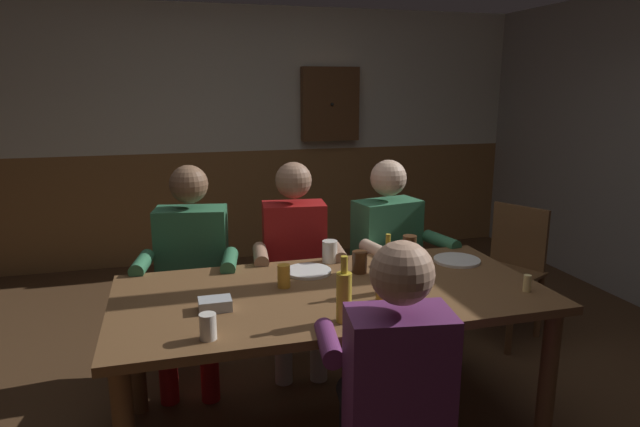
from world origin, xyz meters
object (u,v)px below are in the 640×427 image
Objects in this scene: dining_table at (331,307)px; bottle_1 at (387,270)px; pint_glass_3 at (208,327)px; pint_glass_2 at (360,262)px; pint_glass_5 at (385,289)px; person_1 at (295,255)px; bottle_0 at (344,295)px; plate_1 at (308,271)px; person_0 at (191,264)px; pint_glass_1 at (284,276)px; condiment_caddy at (215,304)px; wall_dart_cabinet at (330,104)px; table_candle at (527,283)px; person_2 at (392,247)px; pint_glass_0 at (330,251)px; person_3 at (392,380)px; pint_glass_4 at (409,249)px; plate_0 at (457,260)px; chair_empty_near_left at (508,267)px.

bottle_1 is at bearing -21.98° from dining_table.
pint_glass_3 is (-0.60, -0.37, 0.14)m from dining_table.
pint_glass_5 reaches higher than pint_glass_2.
person_1 is 4.42× the size of bottle_0.
plate_1 is 1.98× the size of pint_glass_5.
pint_glass_1 is at bearing 133.60° from person_0.
pint_glass_2 reaches higher than condiment_caddy.
pint_glass_5 is at bearing -47.57° from dining_table.
person_0 is at bearing -124.32° from wall_dart_cabinet.
wall_dart_cabinet reaches higher than table_candle.
person_2 is 0.60m from pint_glass_0.
bottle_1 is at bearing -0.52° from condiment_caddy.
wall_dart_cabinet reaches higher than pint_glass_3.
wall_dart_cabinet is at bearing -107.22° from person_2.
table_candle is 0.57× the size of condiment_caddy.
person_2 is 1.42m from condiment_caddy.
person_3 reaches higher than dining_table.
plate_1 is 0.58m from pint_glass_4.
pint_glass_0 reaches higher than dining_table.
person_2 is 0.53m from plate_0.
pint_glass_0 is at bearing 167.36° from person_0.
person_3 is at bearing -79.61° from bottle_0.
person_2 is 1.02m from table_candle.
pint_glass_0 reaches higher than pint_glass_3.
pint_glass_2 reaches higher than dining_table.
plate_1 is 0.24m from pint_glass_1.
wall_dart_cabinet is at bearing -104.98° from person_1.
pint_glass_1 is (-0.22, 0.81, 0.13)m from person_3.
pint_glass_0 is at bearing 74.60° from dining_table.
table_candle is 1.07m from plate_1.
bottle_1 is at bearing -127.01° from pint_glass_4.
person_2 reaches higher than person_3.
plate_1 is at bearing 23.25° from person_2.
table_candle is 0.65m from pint_glass_4.
bottle_0 reaches higher than pint_glass_5.
person_2 is 4.85× the size of plate_0.
table_candle is (0.89, -0.99, 0.09)m from person_1.
dining_table is 0.41m from bottle_0.
person_2 is 15.34× the size of table_candle.
bottle_1 is at bearing 41.05° from bottle_0.
pint_glass_4 reaches higher than table_candle.
pint_glass_4 is at bearing 28.26° from dining_table.
person_1 is at bearing 87.52° from bottle_0.
bottle_1 is 1.87× the size of pint_glass_4.
bottle_1 is (-0.38, -0.82, 0.16)m from person_2.
plate_1 is (-0.06, 0.98, 0.08)m from person_3.
pint_glass_2 is at bearing 86.45° from chair_empty_near_left.
table_candle is 0.69m from pint_glass_5.
plate_1 is at bearing 46.32° from pint_glass_1.
person_0 is at bearing 159.21° from pint_glass_4.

